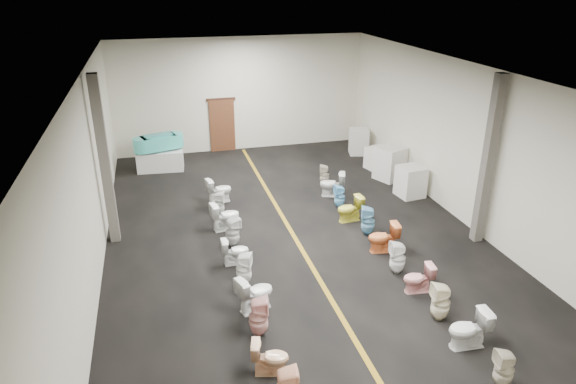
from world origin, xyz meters
name	(u,v)px	position (x,y,z in m)	size (l,w,h in m)	color
floor	(293,235)	(0.00, 0.00, 0.00)	(16.00, 16.00, 0.00)	black
ceiling	(294,71)	(0.00, 0.00, 4.50)	(16.00, 16.00, 0.00)	black
wall_back	(240,95)	(0.00, 8.00, 2.25)	(10.00, 10.00, 0.00)	beige
wall_front	(469,369)	(0.00, -8.00, 2.25)	(10.00, 10.00, 0.00)	beige
wall_left	(91,177)	(-5.00, 0.00, 2.25)	(16.00, 16.00, 0.00)	beige
wall_right	(464,144)	(5.00, 0.00, 2.25)	(16.00, 16.00, 0.00)	beige
aisle_stripe	(293,235)	(0.00, 0.00, 0.00)	(0.12, 15.60, 0.01)	#8D6814
back_door	(222,126)	(-0.80, 7.94, 1.05)	(1.00, 0.10, 2.10)	#562D19
door_frame	(221,99)	(-0.80, 7.95, 2.12)	(1.15, 0.08, 0.10)	#331C11
column_left	(105,162)	(-4.75, 1.00, 2.25)	(0.25, 0.25, 4.50)	#59544C
column_right	(488,162)	(4.75, -1.50, 2.25)	(0.25, 0.25, 4.50)	#59544C
display_table	(160,160)	(-3.36, 6.29, 0.37)	(1.65, 0.82, 0.73)	silver
bathtub	(159,142)	(-3.36, 6.29, 1.07)	(1.80, 1.02, 0.55)	#41BBAE
appliance_crate_a	(411,181)	(4.40, 1.71, 0.50)	(0.78, 0.78, 1.00)	silver
appliance_crate_b	(390,163)	(4.40, 3.27, 0.58)	(0.85, 0.85, 1.17)	silver
appliance_crate_c	(377,158)	(4.40, 4.32, 0.40)	(0.71, 0.71, 0.81)	silver
appliance_crate_d	(359,142)	(4.40, 6.13, 0.51)	(0.71, 0.71, 1.02)	silver
toilet_left_2	(270,357)	(-1.82, -5.02, 0.34)	(0.38, 0.67, 0.68)	#F1BA8D
toilet_left_3	(259,317)	(-1.80, -3.93, 0.43)	(0.39, 0.39, 0.86)	#E2A59E
toilet_left_4	(255,293)	(-1.70, -3.07, 0.41)	(0.46, 0.81, 0.82)	white
toilet_left_5	(244,269)	(-1.75, -2.02, 0.40)	(0.36, 0.37, 0.80)	white
toilet_left_6	(235,251)	(-1.80, -1.07, 0.34)	(0.38, 0.67, 0.69)	white
toilet_left_7	(233,232)	(-1.71, -0.16, 0.41)	(0.37, 0.38, 0.82)	silver
toilet_left_8	(225,216)	(-1.76, 0.86, 0.41)	(0.46, 0.80, 0.82)	white
toilet_left_9	(219,204)	(-1.80, 1.85, 0.37)	(0.33, 0.34, 0.73)	silver
toilet_left_10	(219,190)	(-1.67, 2.80, 0.40)	(0.45, 0.79, 0.81)	white
toilet_right_0	(504,369)	(2.03, -6.38, 0.37)	(0.34, 0.34, 0.75)	beige
toilet_right_1	(469,329)	(2.02, -5.31, 0.40)	(0.45, 0.79, 0.80)	white
toilet_right_2	(441,302)	(1.94, -4.40, 0.43)	(0.38, 0.39, 0.85)	#F5EAC7
toilet_right_3	(418,278)	(2.00, -3.36, 0.35)	(0.39, 0.68, 0.69)	pink
toilet_right_4	(398,258)	(1.90, -2.50, 0.41)	(0.37, 0.38, 0.83)	white
toilet_right_5	(383,238)	(2.01, -1.45, 0.40)	(0.45, 0.78, 0.80)	orange
toilet_right_6	(368,221)	(2.00, -0.47, 0.42)	(0.38, 0.39, 0.84)	#74B4D4
toilet_right_7	(350,209)	(1.83, 0.46, 0.38)	(0.43, 0.75, 0.76)	yellow
toilet_right_8	(340,196)	(1.87, 1.44, 0.36)	(0.33, 0.34, 0.73)	#78CAF4
toilet_right_9	(332,184)	(1.94, 2.33, 0.41)	(0.46, 0.80, 0.82)	silver
toilet_right_10	(325,175)	(2.03, 3.36, 0.35)	(0.32, 0.32, 0.70)	beige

